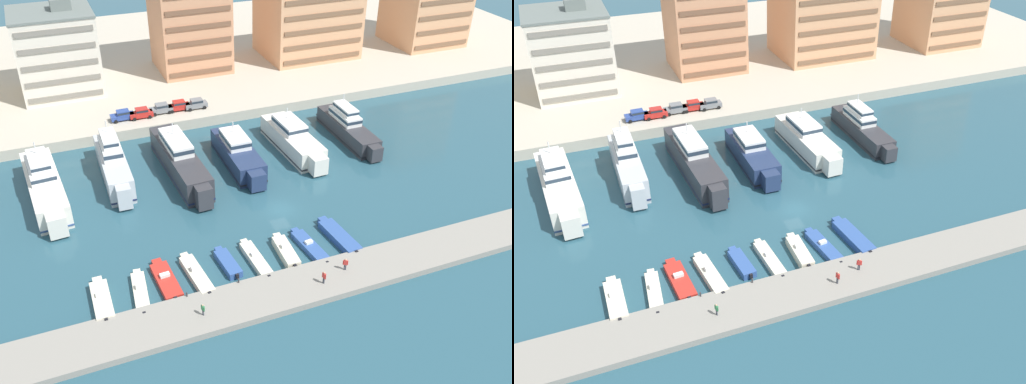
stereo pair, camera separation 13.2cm
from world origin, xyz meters
TOP-DOWN VIEW (x-y plane):
  - ground_plane at (0.00, 0.00)m, footprint 400.00×400.00m
  - quay_promenade at (0.00, 63.71)m, footprint 180.00×70.00m
  - pier_dock at (0.00, -15.82)m, footprint 120.00×6.36m
  - yacht_ivory_far_left at (-30.26, 14.91)m, footprint 5.74×21.04m
  - yacht_silver_left at (-20.12, 16.99)m, footprint 3.83×18.65m
  - yacht_charcoal_mid_left at (-10.42, 14.53)m, footprint 4.98×22.32m
  - yacht_navy_center_left at (-1.21, 14.06)m, footprint 4.48×17.57m
  - yacht_ivory_center at (8.82, 15.19)m, footprint 5.14×18.59m
  - yacht_charcoal_center_right at (19.39, 15.74)m, footprint 3.71×18.56m
  - motorboat_cream_far_left at (-26.28, -9.65)m, footprint 2.07×7.45m
  - motorboat_cream_left at (-21.94, -9.87)m, footprint 2.20×7.80m
  - motorboat_red_mid_left at (-18.72, -8.89)m, footprint 2.57×7.78m
  - motorboat_cream_center_left at (-15.11, -9.33)m, footprint 2.50×8.26m
  - motorboat_blue_center at (-10.94, -8.70)m, footprint 2.12×6.12m
  - motorboat_cream_center_right at (-7.44, -9.28)m, footprint 1.94×8.00m
  - motorboat_cream_mid_right at (-3.47, -9.37)m, footprint 2.03×6.82m
  - motorboat_blue_right at (-0.10, -9.51)m, footprint 2.52×8.11m
  - motorboat_blue_far_right at (4.27, -9.00)m, footprint 2.74×8.42m
  - car_blue_far_left at (-15.75, 32.92)m, footprint 4.15×2.02m
  - car_red_left at (-12.52, 32.60)m, footprint 4.12×1.97m
  - car_grey_mid_left at (-8.81, 33.19)m, footprint 4.12×1.96m
  - car_red_center_left at (-5.62, 33.21)m, footprint 4.13×1.98m
  - car_grey_center at (-2.43, 32.82)m, footprint 4.10×1.93m
  - apartment_block_left at (-24.00, 50.21)m, footprint 14.76×13.48m
  - apartment_block_mid_left at (2.72, 53.15)m, footprint 14.52×14.16m
  - apartment_block_center_left at (29.00, 52.15)m, footprint 19.97×16.23m
  - pedestrian_near_edge at (1.57, -15.44)m, footprint 0.57×0.42m
  - pedestrian_mid_deck at (-1.89, -16.61)m, footprint 0.33×0.64m
  - pedestrian_far_side at (-16.38, -16.35)m, footprint 0.34×0.58m
  - bollard_west at (-17.24, -12.89)m, footprint 0.20×0.20m
  - bollard_west_mid at (-11.02, -12.89)m, footprint 0.20×0.20m

SIDE VIEW (x-z plane):
  - ground_plane at x=0.00m, z-range 0.00..0.00m
  - motorboat_blue_right at x=-0.10m, z-range -0.16..0.96m
  - motorboat_red_mid_left at x=-18.72m, z-range -0.19..1.02m
  - motorboat_cream_left at x=-21.94m, z-range -0.25..1.08m
  - pier_dock at x=0.00m, z-range 0.00..0.84m
  - motorboat_cream_center_right at x=-7.44m, z-range -0.17..1.03m
  - motorboat_blue_center at x=-10.94m, z-range 0.00..0.92m
  - motorboat_cream_center_left at x=-15.11m, z-range -0.26..1.21m
  - motorboat_blue_far_right at x=4.27m, z-range 0.00..0.99m
  - motorboat_cream_far_left at x=-26.28m, z-range -0.18..1.23m
  - motorboat_cream_mid_right at x=-3.47m, z-range -0.18..1.31m
  - quay_promenade at x=0.00m, z-range 0.00..1.89m
  - bollard_west at x=-17.24m, z-range 0.86..1.47m
  - bollard_west_mid at x=-11.02m, z-range 0.86..1.47m
  - pedestrian_far_side at x=-16.38m, z-range 0.98..2.55m
  - pedestrian_near_edge at x=1.57m, z-range 0.99..2.65m
  - pedestrian_mid_deck at x=-1.89m, z-range 0.99..2.69m
  - yacht_navy_center_left at x=-1.21m, z-range -1.35..5.16m
  - yacht_ivory_center at x=8.82m, z-range -1.35..5.26m
  - yacht_charcoal_center_right at x=19.39m, z-range -1.66..5.59m
  - yacht_charcoal_mid_left at x=-10.42m, z-range -1.39..6.03m
  - yacht_ivory_far_left at x=-30.26m, z-range -1.72..6.35m
  - yacht_silver_left at x=-20.12m, z-range -1.79..6.87m
  - car_blue_far_left at x=-15.75m, z-range 1.96..3.76m
  - car_red_left at x=-12.52m, z-range 1.96..3.76m
  - car_grey_mid_left at x=-8.81m, z-range 1.96..3.76m
  - car_red_center_left at x=-5.62m, z-range 1.96..3.76m
  - car_grey_center at x=-2.43m, z-range 1.96..3.76m
  - apartment_block_left at x=-24.00m, z-range 0.96..18.39m
  - apartment_block_center_left at x=29.00m, z-range 0.93..18.66m
  - apartment_block_mid_left at x=2.72m, z-range 0.96..27.67m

